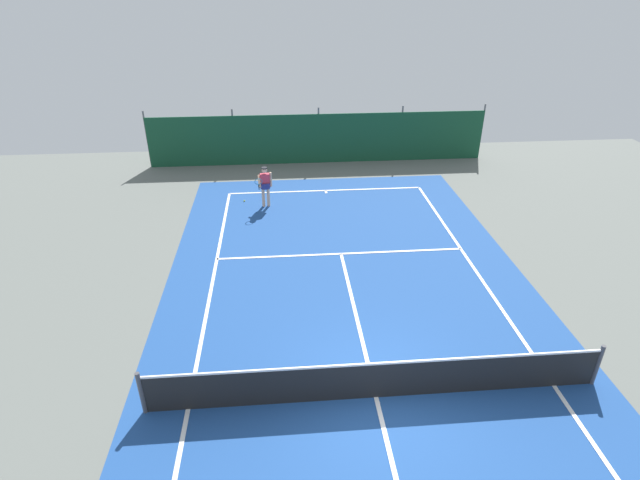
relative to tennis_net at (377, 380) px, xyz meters
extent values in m
plane|color=slate|center=(0.00, 0.00, -0.51)|extent=(36.00, 36.00, 0.00)
cube|color=#1E478C|center=(0.00, 0.00, -0.51)|extent=(11.02, 26.60, 0.01)
cube|color=white|center=(0.00, 11.90, -0.50)|extent=(8.22, 0.10, 0.01)
cube|color=white|center=(-4.11, 0.00, -0.50)|extent=(0.10, 23.80, 0.01)
cube|color=white|center=(4.11, 0.00, -0.50)|extent=(0.10, 23.80, 0.01)
cube|color=white|center=(0.00, 6.40, -0.50)|extent=(8.22, 0.10, 0.01)
cube|color=white|center=(0.00, 0.00, -0.50)|extent=(0.10, 12.80, 0.01)
cube|color=white|center=(0.00, 11.75, -0.50)|extent=(0.10, 0.30, 0.01)
cube|color=black|center=(0.00, 0.00, -0.04)|extent=(9.92, 0.03, 0.95)
cube|color=white|center=(0.00, 0.00, 0.46)|extent=(9.92, 0.04, 0.05)
cylinder|color=#47474C|center=(-5.01, 0.00, 0.04)|extent=(0.10, 0.10, 1.10)
cylinder|color=#47474C|center=(5.01, 0.00, 0.04)|extent=(0.10, 0.10, 1.10)
cube|color=#14472D|center=(0.00, 15.55, 0.69)|extent=(16.22, 0.06, 2.40)
cylinder|color=#595B60|center=(-8.11, 15.61, 0.84)|extent=(0.08, 0.08, 2.70)
cylinder|color=#595B60|center=(-4.05, 15.61, 0.84)|extent=(0.08, 0.08, 2.70)
cylinder|color=#595B60|center=(0.00, 15.61, 0.84)|extent=(0.08, 0.08, 2.70)
cylinder|color=#595B60|center=(4.05, 15.61, 0.84)|extent=(0.08, 0.08, 2.70)
cylinder|color=#595B60|center=(8.11, 15.61, 0.84)|extent=(0.08, 0.08, 2.70)
cube|color=#234C1E|center=(0.00, 16.15, 0.04)|extent=(14.60, 0.70, 1.10)
cylinder|color=#D8AD8C|center=(-2.43, 10.52, -0.10)|extent=(0.12, 0.12, 0.82)
cylinder|color=#D8AD8C|center=(-2.63, 10.50, -0.10)|extent=(0.12, 0.12, 0.82)
cylinder|color=navy|center=(-2.53, 10.51, 0.39)|extent=(0.40, 0.40, 0.22)
cube|color=#D1384C|center=(-2.53, 10.51, 0.59)|extent=(0.38, 0.24, 0.56)
sphere|color=#D8AD8C|center=(-2.53, 10.51, 1.02)|extent=(0.22, 0.22, 0.22)
cylinder|color=black|center=(-2.53, 10.51, 1.11)|extent=(0.23, 0.23, 0.04)
cylinder|color=#D8AD8C|center=(-2.30, 10.54, 0.62)|extent=(0.09, 0.09, 0.58)
cylinder|color=#D8AD8C|center=(-2.75, 10.37, 0.62)|extent=(0.14, 0.53, 0.41)
cylinder|color=black|center=(-2.77, 10.06, 0.51)|extent=(0.06, 0.28, 0.13)
torus|color=teal|center=(-2.77, 10.06, 0.73)|extent=(0.32, 0.16, 0.29)
sphere|color=#CCDB33|center=(-3.44, 11.04, -0.48)|extent=(0.07, 0.07, 0.07)
camera|label=1|loc=(-1.92, -7.97, 7.82)|focal=28.03mm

